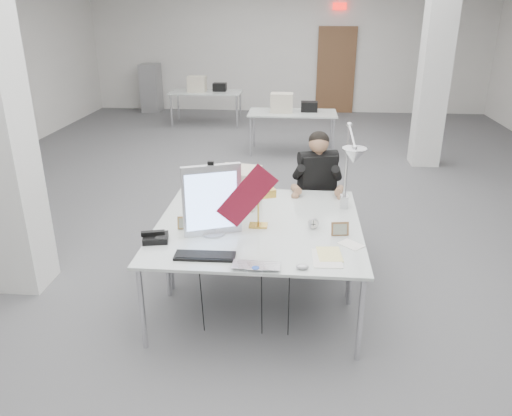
{
  "coord_description": "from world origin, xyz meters",
  "views": [
    {
      "loc": [
        0.34,
        -6.1,
        2.55
      ],
      "look_at": [
        -0.03,
        -2.0,
        0.88
      ],
      "focal_mm": 35.0,
      "sensor_mm": 36.0,
      "label": 1
    }
  ],
  "objects": [
    {
      "name": "room_shell",
      "position": [
        0.04,
        0.13,
        1.69
      ],
      "size": [
        10.04,
        14.04,
        3.24
      ],
      "color": "#555457",
      "rests_on": "ground"
    },
    {
      "name": "desk_main",
      "position": [
        0.0,
        -2.5,
        0.74
      ],
      "size": [
        1.8,
        0.9,
        0.02
      ],
      "primitive_type": "cube",
      "color": "silver",
      "rests_on": "room_shell"
    },
    {
      "name": "picture_frame_right",
      "position": [
        0.7,
        -2.24,
        0.81
      ],
      "size": [
        0.15,
        0.06,
        0.12
      ],
      "primitive_type": "cube",
      "rotation": [
        -0.21,
        0.0,
        0.15
      ],
      "color": "olive",
      "rests_on": "desk_main"
    },
    {
      "name": "picture_frame_left",
      "position": [
        -0.62,
        -2.22,
        0.81
      ],
      "size": [
        0.15,
        0.05,
        0.11
      ],
      "primitive_type": "cube",
      "rotation": [
        -0.21,
        0.0,
        0.12
      ],
      "color": "#AF854B",
      "rests_on": "desk_main"
    },
    {
      "name": "keyboard",
      "position": [
        -0.36,
        -2.74,
        0.77
      ],
      "size": [
        0.47,
        0.17,
        0.02
      ],
      "primitive_type": "cube",
      "rotation": [
        0.0,
        0.0,
        0.02
      ],
      "color": "black",
      "rests_on": "desk_main"
    },
    {
      "name": "mouse",
      "position": [
        0.39,
        -2.85,
        0.77
      ],
      "size": [
        0.11,
        0.09,
        0.04
      ],
      "primitive_type": "ellipsoid",
      "rotation": [
        0.0,
        0.0,
        0.32
      ],
      "color": "#B2B1B6",
      "rests_on": "desk_main"
    },
    {
      "name": "monitor",
      "position": [
        -0.37,
        -2.31,
        1.06
      ],
      "size": [
        0.48,
        0.22,
        0.61
      ],
      "primitive_type": "cube",
      "rotation": [
        0.0,
        0.0,
        0.37
      ],
      "color": "silver",
      "rests_on": "desk_main"
    },
    {
      "name": "pennant",
      "position": [
        -0.07,
        -2.34,
        1.12
      ],
      "size": [
        0.51,
        0.06,
        0.55
      ],
      "primitive_type": "cube",
      "rotation": [
        0.0,
        -0.87,
        0.09
      ],
      "color": "maroon",
      "rests_on": "monitor"
    },
    {
      "name": "filing_cabinet",
      "position": [
        -3.5,
        6.65,
        0.6
      ],
      "size": [
        0.45,
        0.55,
        1.2
      ],
      "primitive_type": "cube",
      "color": "gray",
      "rests_on": "room_shell"
    },
    {
      "name": "bg_desk_b",
      "position": [
        -1.8,
        5.2,
        0.74
      ],
      "size": [
        1.6,
        0.8,
        0.02
      ],
      "primitive_type": "cube",
      "color": "silver",
      "rests_on": "room_shell"
    },
    {
      "name": "paper_stack_a",
      "position": [
        0.58,
        -2.67,
        0.76
      ],
      "size": [
        0.23,
        0.32,
        0.01
      ],
      "primitive_type": "cube",
      "rotation": [
        0.0,
        0.0,
        0.04
      ],
      "color": "white",
      "rests_on": "desk_main"
    },
    {
      "name": "office_chair",
      "position": [
        0.54,
        -0.92,
        0.56
      ],
      "size": [
        0.68,
        0.68,
        1.12
      ],
      "primitive_type": null,
      "rotation": [
        0.0,
        0.0,
        0.3
      ],
      "color": "black",
      "rests_on": "room_shell"
    },
    {
      "name": "architect_lamp",
      "position": [
        0.78,
        -1.85,
        1.2
      ],
      "size": [
        0.37,
        0.72,
        0.89
      ],
      "primitive_type": null,
      "rotation": [
        0.0,
        0.0,
        0.2
      ],
      "color": "silver",
      "rests_on": "desk_second"
    },
    {
      "name": "desk_second",
      "position": [
        0.0,
        -1.6,
        0.74
      ],
      "size": [
        1.8,
        0.9,
        0.02
      ],
      "primitive_type": "cube",
      "color": "silver",
      "rests_on": "room_shell"
    },
    {
      "name": "desk_clock",
      "position": [
        0.48,
        -2.12,
        0.81
      ],
      "size": [
        0.1,
        0.05,
        0.09
      ],
      "primitive_type": "cylinder",
      "rotation": [
        1.57,
        0.0,
        0.29
      ],
      "color": "#B8B8BD",
      "rests_on": "desk_main"
    },
    {
      "name": "seated_person",
      "position": [
        0.54,
        -0.97,
        0.9
      ],
      "size": [
        0.61,
        0.69,
        0.87
      ],
      "primitive_type": null,
      "rotation": [
        0.0,
        0.0,
        0.3
      ],
      "color": "black",
      "rests_on": "office_chair"
    },
    {
      "name": "bg_desk_a",
      "position": [
        0.2,
        3.0,
        0.74
      ],
      "size": [
        1.6,
        0.8,
        0.02
      ],
      "primitive_type": "cube",
      "color": "silver",
      "rests_on": "room_shell"
    },
    {
      "name": "paper_stack_b",
      "position": [
        0.6,
        -2.61,
        0.76
      ],
      "size": [
        0.21,
        0.27,
        0.01
      ],
      "primitive_type": "cube",
      "rotation": [
        0.0,
        0.0,
        0.09
      ],
      "color": "#FFF498",
      "rests_on": "desk_main"
    },
    {
      "name": "bankers_lamp",
      "position": [
        0.0,
        -2.12,
        0.93
      ],
      "size": [
        0.32,
        0.23,
        0.34
      ],
      "primitive_type": null,
      "rotation": [
        0.0,
        0.0,
        0.4
      ],
      "color": "gold",
      "rests_on": "desk_main"
    },
    {
      "name": "beige_monitor",
      "position": [
        -0.23,
        -1.61,
        0.93
      ],
      "size": [
        0.44,
        0.42,
        0.36
      ],
      "primitive_type": "cube",
      "rotation": [
        0.0,
        0.0,
        -0.17
      ],
      "color": "beige",
      "rests_on": "desk_second"
    },
    {
      "name": "desk_phone",
      "position": [
        -0.81,
        -2.48,
        0.78
      ],
      "size": [
        0.23,
        0.22,
        0.05
      ],
      "primitive_type": "cube",
      "rotation": [
        0.0,
        0.0,
        0.2
      ],
      "color": "black",
      "rests_on": "desk_main"
    },
    {
      "name": "laptop",
      "position": [
        0.05,
        -2.92,
        0.77
      ],
      "size": [
        0.36,
        0.23,
        0.03
      ],
      "primitive_type": "imported",
      "rotation": [
        0.0,
        0.0,
        -0.01
      ],
      "color": "silver",
      "rests_on": "desk_main"
    },
    {
      "name": "paper_stack_c",
      "position": [
        0.78,
        -2.42,
        0.76
      ],
      "size": [
        0.23,
        0.23,
        0.01
      ],
      "primitive_type": "cube",
      "rotation": [
        0.0,
        0.0,
        -0.76
      ],
      "color": "white",
      "rests_on": "desk_main"
    }
  ]
}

